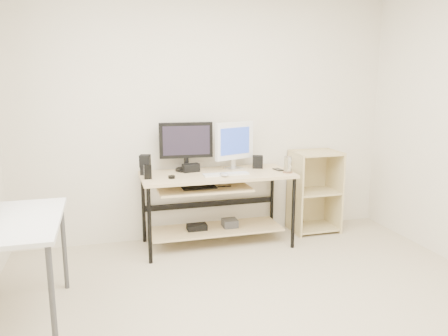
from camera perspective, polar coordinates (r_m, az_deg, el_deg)
room at (r=2.68m, az=4.98°, el=4.01°), size 4.01×4.01×2.62m
desk at (r=4.39m, az=-1.27°, el=-3.39°), size 1.50×0.65×0.75m
side_table at (r=3.26m, az=-25.71°, el=-7.43°), size 0.60×1.00×0.75m
shelf_unit at (r=4.97m, az=11.54°, el=-2.89°), size 0.50×0.40×0.90m
black_monitor at (r=4.43m, az=-4.99°, el=3.24°), size 0.54×0.22×0.49m
white_imac at (r=4.50m, az=1.38°, el=3.40°), size 0.44×0.20×0.49m
keyboard at (r=4.26m, az=0.26°, el=-0.80°), size 0.45×0.13×0.02m
mouse at (r=4.19m, az=0.02°, el=-0.86°), size 0.10×0.13×0.04m
center_speaker at (r=4.40m, az=-4.35°, el=0.02°), size 0.18×0.11×0.09m
speaker_left at (r=4.33m, az=-10.26°, el=0.48°), size 0.12×0.12×0.20m
speaker_right at (r=4.61m, az=4.42°, el=0.81°), size 0.14×0.14×0.13m
audio_controller at (r=4.14m, az=-9.94°, el=-0.50°), size 0.07×0.05×0.14m
volume_puck at (r=4.14m, az=-6.86°, el=-1.18°), size 0.08×0.08×0.03m
smartphone at (r=4.53m, az=7.11°, el=-0.20°), size 0.09×0.13×0.01m
coaster at (r=4.42m, az=8.30°, el=-0.55°), size 0.10×0.10×0.01m
drinking_glass at (r=4.40m, az=8.33°, el=0.48°), size 0.08×0.08×0.16m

